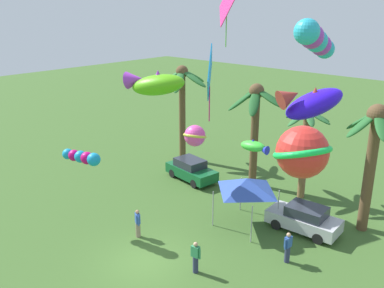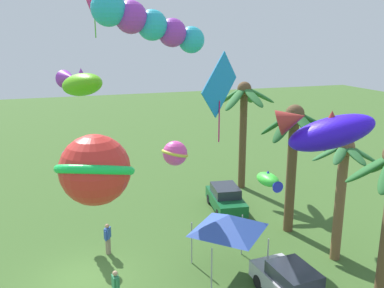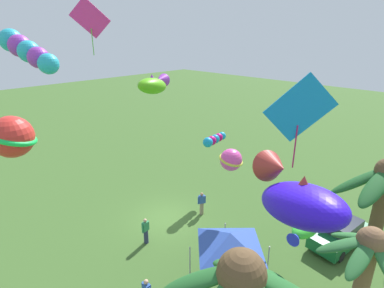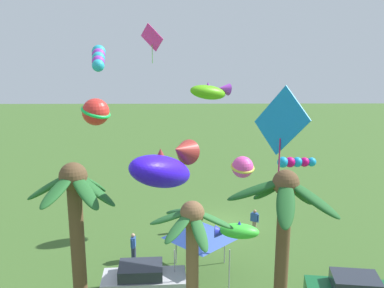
% 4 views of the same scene
% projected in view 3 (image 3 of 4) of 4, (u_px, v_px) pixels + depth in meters
% --- Properties ---
extents(ground_plane, '(120.00, 120.00, 0.00)m').
position_uv_depth(ground_plane, '(166.00, 218.00, 19.84)').
color(ground_plane, '#3D6028').
extents(palm_tree_1, '(4.11, 3.96, 7.06)m').
position_uv_depth(palm_tree_1, '(381.00, 205.00, 11.70)').
color(palm_tree_1, brown).
rests_on(palm_tree_1, ground).
extents(palm_tree_3, '(3.11, 2.75, 6.08)m').
position_uv_depth(palm_tree_3, '(363.00, 277.00, 9.33)').
color(palm_tree_3, brown).
rests_on(palm_tree_3, ground).
extents(parked_car_0, '(4.09, 2.21, 1.51)m').
position_uv_depth(parked_car_0, '(340.00, 233.00, 17.17)').
color(parked_car_0, '#145B2D').
rests_on(parked_car_0, ground).
extents(spectator_1, '(0.55, 0.28, 1.59)m').
position_uv_depth(spectator_1, '(146.00, 231.00, 17.27)').
color(spectator_1, '#2D3351').
rests_on(spectator_1, ground).
extents(spectator_2, '(0.49, 0.38, 1.59)m').
position_uv_depth(spectator_2, '(202.00, 203.00, 20.04)').
color(spectator_2, gray).
rests_on(spectator_2, ground).
extents(festival_tent, '(2.86, 2.86, 2.85)m').
position_uv_depth(festival_tent, '(230.00, 240.00, 13.89)').
color(festival_tent, '#9E9EA3').
rests_on(festival_tent, ground).
extents(kite_fish_0, '(3.41, 4.29, 2.37)m').
position_uv_depth(kite_fish_0, '(297.00, 198.00, 9.05)').
color(kite_fish_0, '#2E11F0').
extents(kite_tube_1, '(2.57, 0.97, 0.72)m').
position_uv_depth(kite_tube_1, '(214.00, 139.00, 21.53)').
color(kite_tube_1, '#1595CF').
extents(kite_ball_2, '(2.37, 2.38, 1.67)m').
position_uv_depth(kite_ball_2, '(12.00, 137.00, 12.01)').
color(kite_ball_2, red).
extents(kite_diamond_3, '(1.98, 2.65, 4.54)m').
position_uv_depth(kite_diamond_3, '(300.00, 110.00, 13.72)').
color(kite_diamond_3, '#1687D3').
extents(kite_fish_4, '(1.98, 0.93, 0.83)m').
position_uv_depth(kite_fish_4, '(304.00, 229.00, 12.65)').
color(kite_fish_4, '#3FDE39').
extents(kite_tube_5, '(1.09, 2.82, 1.42)m').
position_uv_depth(kite_tube_5, '(26.00, 50.00, 10.34)').
color(kite_tube_5, '#27B3CC').
extents(kite_diamond_6, '(1.38, 0.96, 2.28)m').
position_uv_depth(kite_diamond_6, '(90.00, 19.00, 12.53)').
color(kite_diamond_6, '#F2328F').
extents(kite_ball_7, '(1.57, 1.57, 1.15)m').
position_uv_depth(kite_ball_7, '(231.00, 160.00, 15.61)').
color(kite_ball_7, '#F148A9').
extents(kite_fish_8, '(2.84, 2.05, 1.22)m').
position_uv_depth(kite_fish_8, '(154.00, 85.00, 16.11)').
color(kite_fish_8, '#58BC16').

